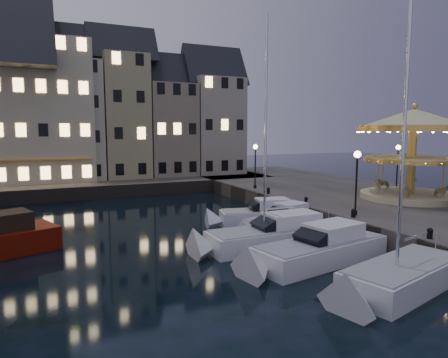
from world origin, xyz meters
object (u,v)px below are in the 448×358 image
streetlamp_d (398,161)px  bollard_d (268,190)px  motorboat_a (397,280)px  bollard_b (353,213)px  bollard_c (306,200)px  motorboat_e (257,217)px  motorboat_d (279,224)px  motorboat_c (271,236)px  streetlamp_b (357,174)px  bollard_a (430,233)px  carousel (413,136)px  streetlamp_c (255,160)px  motorboat_b (315,251)px

streetlamp_d → bollard_d: bearing=165.9°
streetlamp_d → motorboat_a: size_ratio=0.33×
streetlamp_d → bollard_d: streetlamp_d is taller
bollard_b → motorboat_a: motorboat_a is taller
bollard_c → motorboat_e: bearing=176.7°
motorboat_d → bollard_c: bearing=31.4°
streetlamp_d → motorboat_c: (-17.82, -7.29, -3.34)m
streetlamp_b → bollard_c: bearing=97.6°
bollard_a → bollard_d: (0.00, 16.00, 0.00)m
bollard_d → carousel: carousel is taller
motorboat_a → motorboat_d: 10.25m
streetlamp_c → bollard_d: 4.29m
bollard_a → carousel: 13.65m
bollard_c → carousel: size_ratio=0.07×
streetlamp_c → bollard_d: (-0.60, -3.50, -2.41)m
motorboat_a → motorboat_b: (-0.89, 4.36, 0.11)m
streetlamp_b → bollard_d: 10.30m
bollard_b → motorboat_a: (-4.42, -7.52, -1.06)m
streetlamp_d → carousel: carousel is taller
motorboat_b → motorboat_d: (1.55, 5.87, -0.01)m
streetlamp_b → motorboat_c: motorboat_c is taller
motorboat_e → streetlamp_b: bearing=-45.5°
streetlamp_b → bollard_d: streetlamp_b is taller
bollard_c → motorboat_e: motorboat_e is taller
streetlamp_d → motorboat_b: size_ratio=0.48×
bollard_a → carousel: size_ratio=0.07×
bollard_c → bollard_b: bearing=-90.0°
streetlamp_b → streetlamp_d: size_ratio=1.00×
bollard_a → motorboat_a: size_ratio=0.04×
motorboat_e → bollard_b: bearing=-52.2°
bollard_b → motorboat_b: (-5.31, -3.17, -0.96)m
streetlamp_c → motorboat_a: motorboat_a is taller
motorboat_c → motorboat_d: motorboat_c is taller
streetlamp_b → motorboat_c: (-6.52, -0.29, -3.34)m
motorboat_a → carousel: motorboat_a is taller
streetlamp_d → bollard_c: 12.40m
bollard_d → motorboat_d: bearing=-115.7°
motorboat_d → carousel: size_ratio=0.72×
streetlamp_d → streetlamp_c: bearing=150.1°
streetlamp_b → motorboat_d: size_ratio=0.66×
motorboat_c → carousel: 16.35m
bollard_b → streetlamp_d: bearing=32.2°
streetlamp_c → motorboat_c: motorboat_c is taller
streetlamp_b → bollard_b: streetlamp_b is taller
streetlamp_c → motorboat_b: bearing=-109.0°
streetlamp_d → bollard_c: size_ratio=7.32×
bollard_c → bollard_d: bearing=90.0°
streetlamp_c → streetlamp_b: bearing=-90.0°
motorboat_b → motorboat_d: size_ratio=1.38×
bollard_a → motorboat_c: (-5.92, 5.71, -0.92)m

